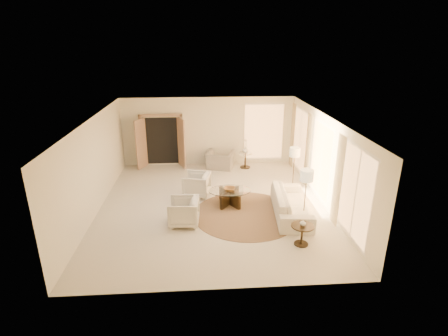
{
  "coord_description": "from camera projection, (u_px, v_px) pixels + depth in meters",
  "views": [
    {
      "loc": [
        -0.32,
        -10.01,
        4.92
      ],
      "look_at": [
        0.4,
        0.4,
        1.1
      ],
      "focal_mm": 28.0,
      "sensor_mm": 36.0,
      "label": 1
    }
  ],
  "objects": [
    {
      "name": "side_vase",
      "position": [
        245.0,
        150.0,
        14.11
      ],
      "size": [
        0.32,
        0.32,
        0.26
      ],
      "primitive_type": "imported",
      "rotation": [
        0.0,
        0.0,
        -0.36
      ],
      "color": "white",
      "rests_on": "side_table"
    },
    {
      "name": "accent_chair",
      "position": [
        220.0,
        157.0,
        14.14
      ],
      "size": [
        1.22,
        0.96,
        0.94
      ],
      "primitive_type": "imported",
      "rotation": [
        0.0,
        0.0,
        2.87
      ],
      "color": "gray",
      "rests_on": "room"
    },
    {
      "name": "french_doors",
      "position": [
        162.0,
        141.0,
        14.18
      ],
      "size": [
        1.95,
        0.66,
        2.16
      ],
      "color": "tan",
      "rests_on": "room"
    },
    {
      "name": "curtains_right",
      "position": [
        311.0,
        154.0,
        11.8
      ],
      "size": [
        0.06,
        5.2,
        2.6
      ],
      "primitive_type": null,
      "color": "tan",
      "rests_on": "room"
    },
    {
      "name": "room",
      "position": [
        212.0,
        164.0,
        10.61
      ],
      "size": [
        7.04,
        8.04,
        2.83
      ],
      "color": "beige",
      "rests_on": "ground"
    },
    {
      "name": "area_rug",
      "position": [
        246.0,
        214.0,
        10.51
      ],
      "size": [
        4.23,
        4.23,
        0.01
      ],
      "primitive_type": "cylinder",
      "rotation": [
        0.0,
        0.0,
        0.43
      ],
      "color": "#412C1C",
      "rests_on": "room"
    },
    {
      "name": "floor_lamp_near",
      "position": [
        295.0,
        154.0,
        11.94
      ],
      "size": [
        0.36,
        0.36,
        1.49
      ],
      "rotation": [
        0.0,
        0.0,
        -0.21
      ],
      "color": "#2C2416",
      "rests_on": "room"
    },
    {
      "name": "sofa",
      "position": [
        291.0,
        204.0,
        10.38
      ],
      "size": [
        1.2,
        2.55,
        0.72
      ],
      "primitive_type": "imported",
      "rotation": [
        0.0,
        0.0,
        1.48
      ],
      "color": "silver",
      "rests_on": "room"
    },
    {
      "name": "end_vase",
      "position": [
        303.0,
        223.0,
        8.75
      ],
      "size": [
        0.16,
        0.16,
        0.16
      ],
      "primitive_type": "imported",
      "rotation": [
        0.0,
        0.0,
        -0.02
      ],
      "color": "white",
      "rests_on": "end_table"
    },
    {
      "name": "armchair_left",
      "position": [
        197.0,
        183.0,
        11.67
      ],
      "size": [
        0.95,
        0.99,
        0.85
      ],
      "primitive_type": "imported",
      "rotation": [
        0.0,
        0.0,
        -1.81
      ],
      "color": "silver",
      "rests_on": "room"
    },
    {
      "name": "coffee_table",
      "position": [
        230.0,
        195.0,
        11.04
      ],
      "size": [
        1.39,
        1.39,
        0.49
      ],
      "rotation": [
        0.0,
        0.0,
        -0.03
      ],
      "color": "black",
      "rests_on": "room"
    },
    {
      "name": "bowl",
      "position": [
        230.0,
        189.0,
        10.96
      ],
      "size": [
        0.42,
        0.42,
        0.09
      ],
      "primitive_type": "imported",
      "rotation": [
        0.0,
        0.0,
        -0.19
      ],
      "color": "brown",
      "rests_on": "coffee_table"
    },
    {
      "name": "window_back_corner",
      "position": [
        264.0,
        132.0,
        14.48
      ],
      "size": [
        1.7,
        0.1,
        2.4
      ],
      "primitive_type": null,
      "color": "#FFB566",
      "rests_on": "room"
    },
    {
      "name": "floor_lamp_far",
      "position": [
        307.0,
        178.0,
        9.74
      ],
      "size": [
        0.38,
        0.38,
        1.55
      ],
      "rotation": [
        0.0,
        0.0,
        -0.08
      ],
      "color": "#2C2416",
      "rests_on": "room"
    },
    {
      "name": "windows_right",
      "position": [
        322.0,
        161.0,
        10.94
      ],
      "size": [
        0.1,
        6.4,
        2.4
      ],
      "primitive_type": null,
      "color": "#FFB566",
      "rests_on": "room"
    },
    {
      "name": "side_table",
      "position": [
        245.0,
        159.0,
        14.24
      ],
      "size": [
        0.55,
        0.55,
        0.63
      ],
      "rotation": [
        0.0,
        0.0,
        -0.43
      ],
      "color": "#2C2416",
      "rests_on": "room"
    },
    {
      "name": "armchair_right",
      "position": [
        184.0,
        210.0,
        9.83
      ],
      "size": [
        0.81,
        0.86,
        0.84
      ],
      "primitive_type": "imported",
      "rotation": [
        0.0,
        0.0,
        -1.63
      ],
      "color": "silver",
      "rests_on": "room"
    },
    {
      "name": "end_table",
      "position": [
        302.0,
        232.0,
        8.83
      ],
      "size": [
        0.58,
        0.58,
        0.55
      ],
      "rotation": [
        0.0,
        0.0,
        -0.01
      ],
      "color": "black",
      "rests_on": "room"
    }
  ]
}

